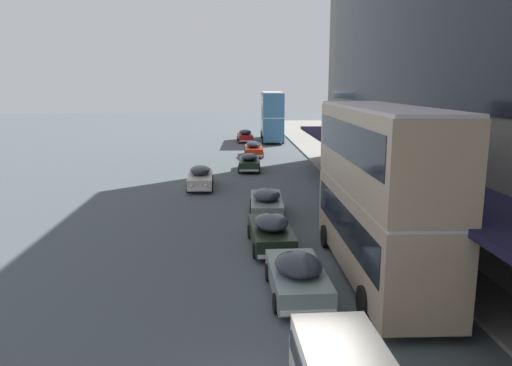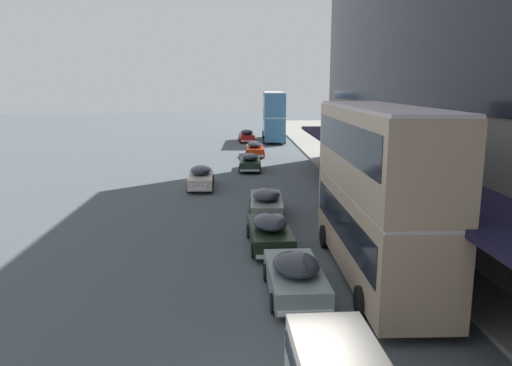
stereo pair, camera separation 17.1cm
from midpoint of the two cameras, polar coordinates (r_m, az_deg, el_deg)
transit_bus_kerbside_front at (r=64.33m, az=1.76°, el=7.81°), size 3.01×10.35×6.22m
transit_bus_kerbside_rear at (r=18.67m, az=13.55°, el=-0.49°), size 2.81×10.58×6.39m
sedan_oncoming_front at (r=63.02m, az=-1.34°, el=5.40°), size 2.03×4.41×1.61m
sedan_trailing_near at (r=50.53m, az=-0.36°, el=3.94°), size 1.91×4.89×1.54m
sedan_second_mid at (r=17.36m, az=4.48°, el=-10.47°), size 2.03×4.53×1.45m
sedan_oncoming_rear at (r=35.17m, az=-6.52°, el=0.67°), size 1.90×5.02×1.52m
sedan_lead_mid at (r=22.17m, az=1.49°, el=-5.53°), size 1.99×4.80×1.51m
sedan_lead_near at (r=27.37m, az=1.02°, el=-2.25°), size 1.97×4.85×1.54m
sedan_far_back at (r=41.94m, az=-0.89°, el=2.41°), size 1.94×4.44×1.47m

